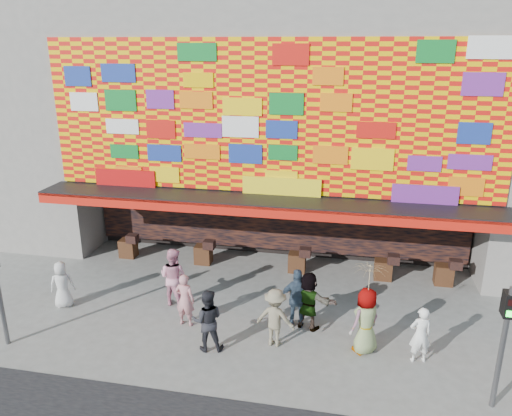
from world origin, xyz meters
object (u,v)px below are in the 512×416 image
(ped_h, at_px, (420,335))
(ped_a, at_px, (62,285))
(ped_d, at_px, (275,318))
(ped_g, at_px, (366,321))
(ped_i, at_px, (173,277))
(signal_right, at_px, (504,335))
(ped_c, at_px, (207,320))
(ped_f, at_px, (308,301))
(ped_e, at_px, (298,298))
(ped_b, at_px, (185,300))
(parasol, at_px, (369,279))

(ped_h, bearing_deg, ped_a, -18.15)
(ped_d, xyz_separation_m, ped_h, (3.74, -0.01, -0.05))
(ped_g, height_order, ped_i, ped_i)
(signal_right, xyz_separation_m, ped_c, (-6.95, 0.86, -0.99))
(ped_d, bearing_deg, ped_a, 3.41)
(ped_f, bearing_deg, ped_i, 12.24)
(signal_right, distance_m, ped_h, 2.32)
(ped_c, bearing_deg, ped_i, -63.75)
(ped_d, bearing_deg, signal_right, 174.35)
(signal_right, height_order, ped_g, signal_right)
(ped_e, xyz_separation_m, ped_h, (3.27, -1.04, -0.12))
(ped_c, relative_size, ped_h, 1.12)
(ped_i, bearing_deg, ped_d, 168.34)
(ped_c, distance_m, ped_f, 2.97)
(ped_b, relative_size, ped_h, 1.04)
(ped_d, bearing_deg, ped_c, 27.90)
(ped_a, relative_size, ped_b, 0.93)
(ped_f, height_order, ped_g, ped_g)
(signal_right, relative_size, ped_c, 1.73)
(ped_i, bearing_deg, ped_a, 27.38)
(ped_a, distance_m, ped_e, 7.26)
(ped_i, relative_size, parasol, 1.04)
(ped_h, bearing_deg, ped_f, -33.09)
(ped_c, bearing_deg, signal_right, 160.19)
(ped_h, bearing_deg, ped_e, -31.76)
(ped_d, bearing_deg, ped_i, -14.98)
(signal_right, height_order, ped_i, signal_right)
(ped_h, relative_size, ped_i, 0.83)
(ped_b, xyz_separation_m, ped_c, (0.99, -1.04, 0.06))
(ped_e, height_order, ped_f, ped_e)
(ped_a, relative_size, ped_i, 0.80)
(ped_e, height_order, ped_g, ped_g)
(ped_g, bearing_deg, ped_c, -33.42)
(ped_b, xyz_separation_m, parasol, (5.09, -0.32, 1.31))
(signal_right, height_order, parasol, signal_right)
(ped_h, distance_m, ped_i, 7.39)
(ped_f, height_order, ped_i, ped_i)
(ped_a, relative_size, parasol, 0.84)
(ped_a, bearing_deg, ped_f, 157.32)
(ped_a, distance_m, ped_g, 9.18)
(ped_c, bearing_deg, ped_g, 177.27)
(ped_h, bearing_deg, ped_i, -26.58)
(ped_b, height_order, ped_g, ped_g)
(ped_e, relative_size, ped_f, 1.04)
(ped_h, relative_size, parasol, 0.87)
(signal_right, height_order, ped_h, signal_right)
(ped_d, xyz_separation_m, parasol, (2.38, 0.16, 1.29))
(ped_i, bearing_deg, ped_b, 137.29)
(ped_g, xyz_separation_m, parasol, (0.00, 0.00, 1.20))
(ped_d, xyz_separation_m, ped_g, (2.38, 0.16, 0.09))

